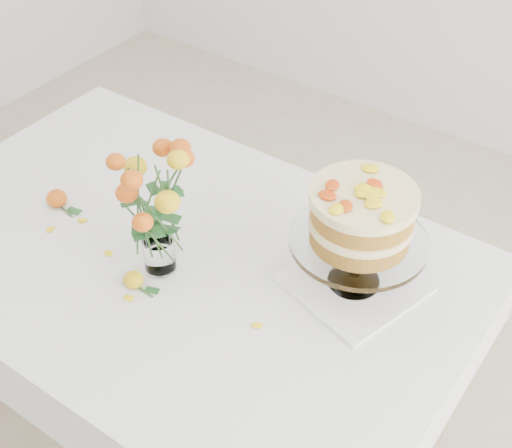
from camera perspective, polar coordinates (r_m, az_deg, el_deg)
The scene contains 13 objects.
ground at distance 2.30m, azimuth -5.10°, elevation -16.08°, with size 4.00×4.00×0.00m, color #BDA78C.
table at distance 1.78m, azimuth -6.37°, elevation -4.06°, with size 1.43×0.93×0.76m.
napkin at distance 1.64m, azimuth 7.79°, elevation -4.70°, with size 0.27×0.27×0.01m, color white.
cake_stand at distance 1.52m, azimuth 8.40°, elevation 0.23°, with size 0.30×0.30×0.27m.
rose_vase at distance 1.54m, azimuth -8.29°, elevation 2.16°, with size 0.30×0.30×0.37m.
loose_rose_near at distance 1.64m, azimuth -9.77°, elevation -4.42°, with size 0.08×0.05×0.04m.
loose_rose_far at distance 1.90m, azimuth -15.65°, elevation 1.98°, with size 0.10×0.05×0.05m.
stray_petal_a at distance 1.74m, azimuth -11.71°, elevation -2.33°, with size 0.03×0.02×0.00m, color yellow.
stray_petal_b at distance 1.66m, azimuth -10.21°, elevation -4.46°, with size 0.03×0.02×0.00m, color yellow.
stray_petal_c at distance 1.62m, azimuth -10.14°, elevation -5.86°, with size 0.03×0.02×0.00m, color yellow.
stray_petal_d at distance 1.85m, azimuth -13.73°, elevation 0.27°, with size 0.03×0.02×0.00m, color yellow.
stray_petal_e at distance 1.84m, azimuth -16.13°, elevation -0.42°, with size 0.03×0.02×0.00m, color yellow.
stray_petal_f at distance 1.55m, azimuth 0.07°, elevation -8.11°, with size 0.03×0.02×0.00m, color yellow.
Camera 1 is at (0.89, -0.91, 1.92)m, focal length 50.00 mm.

